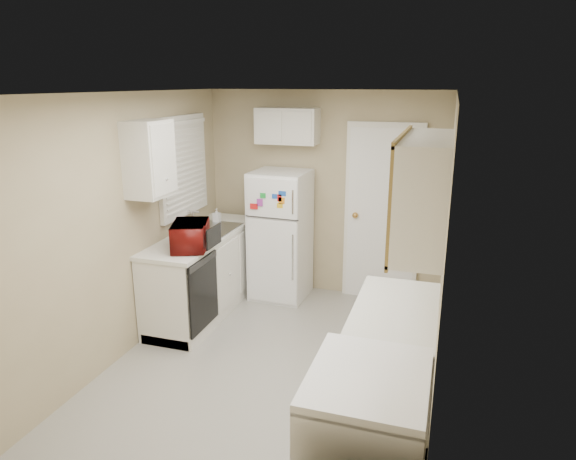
% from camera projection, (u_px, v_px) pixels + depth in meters
% --- Properties ---
extents(floor, '(3.80, 3.80, 0.00)m').
position_uv_depth(floor, '(271.00, 366.00, 4.65)').
color(floor, '#B1AEA6').
rests_on(floor, ground).
extents(ceiling, '(3.80, 3.80, 0.00)m').
position_uv_depth(ceiling, '(269.00, 93.00, 3.98)').
color(ceiling, white).
rests_on(ceiling, floor).
extents(wall_left, '(3.80, 3.80, 0.00)m').
position_uv_depth(wall_left, '(127.00, 226.00, 4.72)').
color(wall_left, tan).
rests_on(wall_left, floor).
extents(wall_right, '(3.80, 3.80, 0.00)m').
position_uv_depth(wall_right, '(443.00, 256.00, 3.91)').
color(wall_right, tan).
rests_on(wall_right, floor).
extents(wall_back, '(2.80, 2.80, 0.00)m').
position_uv_depth(wall_back, '(324.00, 195.00, 6.05)').
color(wall_back, tan).
rests_on(wall_back, floor).
extents(wall_front, '(2.80, 2.80, 0.00)m').
position_uv_depth(wall_front, '(144.00, 347.00, 2.57)').
color(wall_front, tan).
rests_on(wall_front, floor).
extents(left_counter, '(0.60, 1.80, 0.90)m').
position_uv_depth(left_counter, '(204.00, 273.00, 5.66)').
color(left_counter, silver).
rests_on(left_counter, floor).
extents(dishwasher, '(0.03, 0.58, 0.72)m').
position_uv_depth(dishwasher, '(203.00, 293.00, 5.02)').
color(dishwasher, black).
rests_on(dishwasher, floor).
extents(sink, '(0.54, 0.74, 0.16)m').
position_uv_depth(sink, '(208.00, 234.00, 5.69)').
color(sink, gray).
rests_on(sink, left_counter).
extents(microwave, '(0.55, 0.42, 0.32)m').
position_uv_depth(microwave, '(190.00, 234.00, 5.00)').
color(microwave, maroon).
rests_on(microwave, left_counter).
extents(soap_bottle, '(0.08, 0.08, 0.17)m').
position_uv_depth(soap_bottle, '(217.00, 214.00, 5.97)').
color(soap_bottle, silver).
rests_on(soap_bottle, left_counter).
extents(window_blinds, '(0.10, 0.98, 1.08)m').
position_uv_depth(window_blinds, '(184.00, 166.00, 5.56)').
color(window_blinds, silver).
rests_on(window_blinds, wall_left).
extents(upper_cabinet_left, '(0.30, 0.45, 0.70)m').
position_uv_depth(upper_cabinet_left, '(149.00, 159.00, 4.71)').
color(upper_cabinet_left, silver).
rests_on(upper_cabinet_left, wall_left).
extents(refrigerator, '(0.65, 0.63, 1.51)m').
position_uv_depth(refrigerator, '(281.00, 235.00, 6.00)').
color(refrigerator, white).
rests_on(refrigerator, floor).
extents(cabinet_over_fridge, '(0.70, 0.30, 0.40)m').
position_uv_depth(cabinet_over_fridge, '(287.00, 126.00, 5.81)').
color(cabinet_over_fridge, silver).
rests_on(cabinet_over_fridge, wall_back).
extents(interior_door, '(0.86, 0.06, 2.08)m').
position_uv_depth(interior_door, '(382.00, 215.00, 5.86)').
color(interior_door, white).
rests_on(interior_door, floor).
extents(right_counter, '(0.60, 2.00, 0.90)m').
position_uv_depth(right_counter, '(385.00, 394.00, 3.47)').
color(right_counter, silver).
rests_on(right_counter, floor).
extents(stove, '(0.65, 0.80, 0.97)m').
position_uv_depth(stove, '(365.00, 447.00, 2.91)').
color(stove, white).
rests_on(stove, floor).
extents(upper_cabinet_right, '(0.30, 1.20, 0.70)m').
position_uv_depth(upper_cabinet_right, '(425.00, 191.00, 3.33)').
color(upper_cabinet_right, silver).
rests_on(upper_cabinet_right, wall_right).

